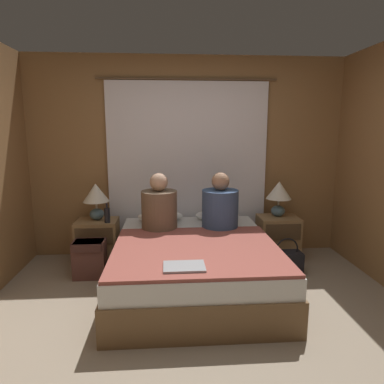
{
  "coord_description": "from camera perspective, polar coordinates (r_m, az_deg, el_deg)",
  "views": [
    {
      "loc": [
        -0.26,
        -2.39,
        1.63
      ],
      "look_at": [
        0.0,
        1.19,
        0.95
      ],
      "focal_mm": 32.0,
      "sensor_mm": 36.0,
      "label": 1
    }
  ],
  "objects": [
    {
      "name": "lamp_right",
      "position": [
        4.34,
        14.28,
        -0.25
      ],
      "size": [
        0.31,
        0.31,
        0.44
      ],
      "color": "slate",
      "rests_on": "nightstand_right"
    },
    {
      "name": "backpack_on_floor",
      "position": [
        3.98,
        -16.7,
        -10.31
      ],
      "size": [
        0.34,
        0.26,
        0.41
      ],
      "color": "brown",
      "rests_on": "ground_plane"
    },
    {
      "name": "pillow_left",
      "position": [
        4.21,
        -5.28,
        -4.04
      ],
      "size": [
        0.55,
        0.29,
        0.12
      ],
      "color": "white",
      "rests_on": "bed"
    },
    {
      "name": "blanket_on_bed",
      "position": [
        3.21,
        0.76,
        -9.56
      ],
      "size": [
        1.54,
        1.32,
        0.03
      ],
      "color": "#994C42",
      "rests_on": "bed"
    },
    {
      "name": "nightstand_left",
      "position": [
        4.32,
        -15.43,
        -8.02
      ],
      "size": [
        0.48,
        0.39,
        0.54
      ],
      "color": "#937047",
      "rests_on": "ground_plane"
    },
    {
      "name": "handbag_on_floor",
      "position": [
        4.09,
        15.47,
        -11.15
      ],
      "size": [
        0.34,
        0.2,
        0.41
      ],
      "color": "black",
      "rests_on": "ground_plane"
    },
    {
      "name": "ground_plane",
      "position": [
        2.9,
        1.87,
        -23.43
      ],
      "size": [
        16.0,
        16.0,
        0.0
      ],
      "primitive_type": "plane",
      "color": "gray"
    },
    {
      "name": "person_right_in_bed",
      "position": [
        3.85,
        4.7,
        -2.48
      ],
      "size": [
        0.41,
        0.41,
        0.64
      ],
      "color": "#38517A",
      "rests_on": "bed"
    },
    {
      "name": "beer_bottle_on_left_stand",
      "position": [
        4.09,
        -13.97,
        -3.74
      ],
      "size": [
        0.07,
        0.07,
        0.23
      ],
      "color": "black",
      "rests_on": "nightstand_left"
    },
    {
      "name": "wall_back",
      "position": [
        4.4,
        -0.76,
        5.75
      ],
      "size": [
        4.06,
        0.06,
        2.5
      ],
      "color": "olive",
      "rests_on": "ground_plane"
    },
    {
      "name": "pillow_right",
      "position": [
        4.26,
        4.25,
        -3.87
      ],
      "size": [
        0.55,
        0.29,
        0.12
      ],
      "color": "white",
      "rests_on": "bed"
    },
    {
      "name": "person_left_in_bed",
      "position": [
        3.8,
        -5.48,
        -2.63
      ],
      "size": [
        0.39,
        0.39,
        0.64
      ],
      "color": "brown",
      "rests_on": "bed"
    },
    {
      "name": "laptop_on_bed",
      "position": [
        2.78,
        -1.32,
        -12.31
      ],
      "size": [
        0.33,
        0.23,
        0.02
      ],
      "color": "#9EA0A5",
      "rests_on": "blanket_on_bed"
    },
    {
      "name": "nightstand_right",
      "position": [
        4.45,
        14.09,
        -7.4
      ],
      "size": [
        0.48,
        0.39,
        0.54
      ],
      "color": "#937047",
      "rests_on": "ground_plane"
    },
    {
      "name": "curtain_panel",
      "position": [
        4.35,
        -0.71,
        3.79
      ],
      "size": [
        2.2,
        0.02,
        2.22
      ],
      "color": "white",
      "rests_on": "ground_plane"
    },
    {
      "name": "lamp_left",
      "position": [
        4.21,
        -15.71,
        -0.67
      ],
      "size": [
        0.31,
        0.31,
        0.44
      ],
      "color": "slate",
      "rests_on": "nightstand_left"
    },
    {
      "name": "bed",
      "position": [
        3.57,
        0.35,
        -12.03
      ],
      "size": [
        1.6,
        1.94,
        0.5
      ],
      "color": "brown",
      "rests_on": "ground_plane"
    }
  ]
}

